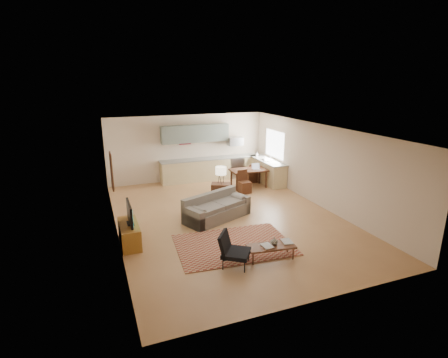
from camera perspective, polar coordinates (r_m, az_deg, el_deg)
name	(u,v)px	position (r m, az deg, el deg)	size (l,w,h in m)	color
room	(228,175)	(10.34, 0.60, 0.63)	(9.00, 9.00, 9.00)	#A77445
kitchen_counter_back	(211,169)	(14.66, -2.17, 1.71)	(4.26, 0.64, 0.92)	tan
kitchen_counter_right	(267,171)	(14.40, 7.04, 1.33)	(0.64, 2.26, 0.92)	tan
kitchen_range	(235,167)	(15.04, 1.80, 2.05)	(0.62, 0.62, 0.90)	#A5A8AD
kitchen_microwave	(235,141)	(14.83, 1.80, 6.19)	(0.62, 0.40, 0.35)	#A5A8AD
upper_cabinets	(195,134)	(14.32, -4.72, 7.41)	(2.80, 0.34, 0.70)	slate
window_right	(275,144)	(14.30, 8.26, 5.66)	(0.02, 1.40, 1.05)	white
wall_art_left	(112,171)	(10.48, -17.84, 1.19)	(0.06, 0.42, 1.10)	olive
triptych	(185,138)	(14.38, -6.40, 6.59)	(1.70, 0.04, 0.50)	#F8E9C7
rug	(234,245)	(9.09, 1.60, -10.69)	(2.89, 2.00, 0.02)	maroon
sofa	(217,207)	(10.55, -1.13, -4.59)	(2.17, 0.94, 0.76)	#6A6156
coffee_table	(271,252)	(8.49, 7.67, -11.72)	(1.14, 0.45, 0.34)	#4C2614
book_a	(263,247)	(8.29, 6.35, -10.96)	(0.24, 0.32, 0.03)	maroon
book_b	(282,242)	(8.59, 9.49, -10.10)	(0.29, 0.36, 0.02)	navy
vase	(274,241)	(8.44, 8.20, -9.95)	(0.20, 0.20, 0.18)	black
armchair	(236,250)	(8.02, 2.00, -11.51)	(0.69, 0.69, 0.79)	black
tv_credenza	(129,234)	(9.37, -15.19, -8.64)	(0.46, 1.20, 0.56)	#8E581C
tv	(130,213)	(9.16, -15.16, -5.45)	(0.09, 0.93, 0.56)	black
console_table	(221,194)	(11.73, -0.51, -2.47)	(0.64, 0.42, 0.74)	#3A1E11
table_lamp	(221,175)	(11.53, -0.51, 0.67)	(0.36, 0.36, 0.59)	beige
dining_table	(249,178)	(13.65, 4.03, 0.12)	(1.40, 0.80, 0.71)	#3A1E11
dining_chair_near	(245,182)	(12.93, 3.39, -0.47)	(0.40, 0.42, 0.84)	#3A1E11
dining_chair_far	(252,173)	(14.34, 4.63, 1.05)	(0.37, 0.39, 0.78)	#3A1E11
laptop	(256,167)	(13.56, 5.32, 2.04)	(0.30, 0.22, 0.22)	#A5A8AD
soap_bottle	(257,154)	(14.89, 5.39, 4.07)	(0.10, 0.10, 0.19)	#F8E9C7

